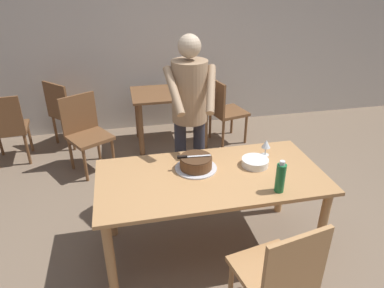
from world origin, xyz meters
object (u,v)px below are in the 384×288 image
Objects in this scene: background_chair_1 at (224,109)px; background_chair_3 at (67,111)px; water_bottle at (280,177)px; person_cutting_cake at (190,108)px; background_chair_2 at (86,131)px; main_dining_table at (211,186)px; background_chair_0 at (7,127)px; cake_knife at (187,157)px; wine_glass_near at (266,144)px; background_table at (170,104)px; chair_near_side at (279,273)px; plate_stack at (255,162)px; cake_on_platter at (196,163)px.

background_chair_3 is (-2.08, 0.38, 0.00)m from background_chair_1.
water_bottle is 1.08m from person_cutting_cake.
water_bottle is 0.28× the size of background_chair_2.
main_dining_table is 1.98× the size of background_chair_2.
person_cutting_cake is at bearing -33.99° from background_chair_0.
cake_knife is at bearing 143.49° from water_bottle.
background_chair_3 is at bearing 117.96° from cake_knife.
person_cutting_cake is 1.91× the size of background_chair_1.
wine_glass_near is 0.14× the size of background_table.
chair_near_side reaches higher than background_table.
cake_knife reaches higher than main_dining_table.
background_chair_2 reaches higher than background_table.
water_bottle is at bearing -36.33° from main_dining_table.
background_chair_1 is (0.30, 2.31, -0.37)m from water_bottle.
person_cutting_cake is at bearing -52.52° from background_chair_3.
person_cutting_cake is at bearing 126.42° from plate_stack.
main_dining_table is 1.98× the size of chair_near_side.
cake_knife is at bearing -59.34° from background_chair_2.
wine_glass_near is 0.75m from person_cutting_cake.
plate_stack is 0.24× the size of background_chair_1.
main_dining_table is 5.24× the size of cake_on_platter.
person_cutting_cake reaches higher than water_bottle.
background_chair_0 is (-2.44, 2.30, -0.37)m from water_bottle.
background_chair_2 is at bearing 135.82° from person_cutting_cake.
chair_near_side is 1.00× the size of background_chair_2.
person_cutting_cake reaches higher than background_chair_1.
cake_knife is (-0.07, 0.01, 0.06)m from cake_on_platter.
wine_glass_near reaches higher than cake_on_platter.
cake_knife is at bearing -115.35° from background_chair_1.
plate_stack is 1.53× the size of wine_glass_near.
background_chair_3 is at bearing 169.79° from background_chair_1.
background_table is 0.74m from background_chair_1.
wine_glass_near is 0.55m from water_bottle.
background_chair_1 is (0.89, 1.88, -0.37)m from cake_knife.
water_bottle is 0.28× the size of chair_near_side.
water_bottle is at bearing -97.31° from background_chair_1.
main_dining_table is 7.12× the size of water_bottle.
wine_glass_near is (0.71, 0.09, -0.01)m from cake_knife.
cake_on_platter is 0.20× the size of person_cutting_cake.
wine_glass_near is at bearing -48.55° from background_chair_3.
plate_stack is at bearing -53.58° from person_cutting_cake.
cake_knife reaches higher than cake_on_platter.
cake_on_platter is 0.10m from cake_knife.
background_chair_2 is at bearing 122.51° from cake_on_platter.
plate_stack is 0.88× the size of water_bottle.
cake_knife is 2.65m from background_chair_0.
background_chair_0 and background_chair_2 have the same top height.
background_chair_1 is at bearing -9.69° from background_table.
background_chair_3 is (-1.59, 3.19, 0.00)m from chair_near_side.
main_dining_table is at bearing 105.81° from chair_near_side.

